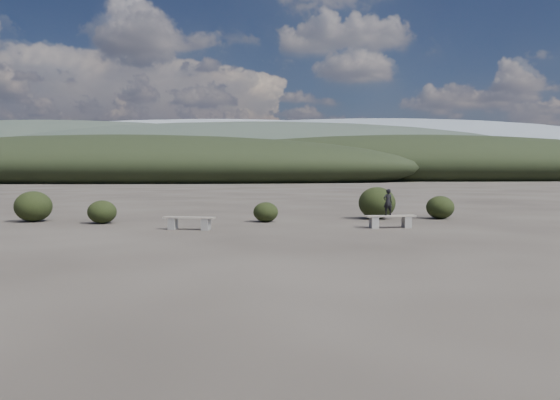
{
  "coord_description": "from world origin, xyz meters",
  "views": [
    {
      "loc": [
        -0.01,
        -12.87,
        1.96
      ],
      "look_at": [
        0.52,
        3.5,
        1.1
      ],
      "focal_mm": 35.0,
      "sensor_mm": 36.0,
      "label": 1
    }
  ],
  "objects": [
    {
      "name": "bench_right",
      "position": [
        4.43,
        5.81,
        0.27
      ],
      "size": [
        1.8,
        0.57,
        0.44
      ],
      "rotation": [
        0.0,
        0.0,
        0.12
      ],
      "color": "slate",
      "rests_on": "ground"
    },
    {
      "name": "seated_person",
      "position": [
        4.33,
        5.8,
        0.9
      ],
      "size": [
        0.37,
        0.29,
        0.91
      ],
      "primitive_type": "imported",
      "rotation": [
        0.0,
        0.0,
        3.36
      ],
      "color": "black",
      "rests_on": "bench_right"
    },
    {
      "name": "shrub_e",
      "position": [
        7.34,
        9.38,
        0.48
      ],
      "size": [
        1.14,
        1.14,
        0.95
      ],
      "primitive_type": "ellipsoid",
      "color": "black",
      "rests_on": "ground"
    },
    {
      "name": "shrub_c",
      "position": [
        0.12,
        8.22,
        0.39
      ],
      "size": [
        0.97,
        0.97,
        0.77
      ],
      "primitive_type": "ellipsoid",
      "color": "black",
      "rests_on": "ground"
    },
    {
      "name": "shrub_d",
      "position": [
        4.71,
        9.38,
        0.66
      ],
      "size": [
        1.51,
        1.51,
        1.32
      ],
      "primitive_type": "ellipsoid",
      "color": "black",
      "rests_on": "ground"
    },
    {
      "name": "mountain_ridges",
      "position": [
        -7.48,
        339.06,
        10.84
      ],
      "size": [
        500.0,
        400.0,
        56.0
      ],
      "color": "black",
      "rests_on": "ground"
    },
    {
      "name": "ground",
      "position": [
        0.0,
        0.0,
        0.0
      ],
      "size": [
        1200.0,
        1200.0,
        0.0
      ],
      "primitive_type": "plane",
      "color": "#312C26",
      "rests_on": "ground"
    },
    {
      "name": "shrub_a",
      "position": [
        -6.04,
        7.77,
        0.44
      ],
      "size": [
        1.07,
        1.07,
        0.88
      ],
      "primitive_type": "ellipsoid",
      "color": "black",
      "rests_on": "ground"
    },
    {
      "name": "bench_left",
      "position": [
        -2.47,
        5.45,
        0.26
      ],
      "size": [
        1.78,
        0.72,
        0.44
      ],
      "rotation": [
        0.0,
        0.0,
        -0.21
      ],
      "color": "slate",
      "rests_on": "ground"
    },
    {
      "name": "shrub_f",
      "position": [
        -8.94,
        8.64,
        0.6
      ],
      "size": [
        1.41,
        1.41,
        1.19
      ],
      "primitive_type": "ellipsoid",
      "color": "black",
      "rests_on": "ground"
    }
  ]
}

